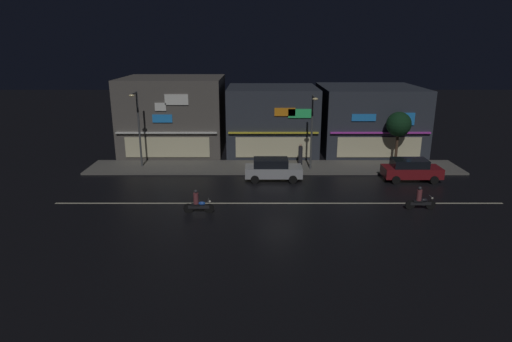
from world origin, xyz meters
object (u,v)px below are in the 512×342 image
object	(u,v)px
motorcycle_lead	(422,200)
traffic_cone	(298,176)
parked_car_near_kerb	(274,169)
parked_car_trailing	(413,170)
streetlamp_west	(140,122)
streetlamp_mid	(314,125)
motorcycle_following	(199,203)
pedestrian_on_sidewalk	(302,155)

from	to	relation	value
motorcycle_lead	traffic_cone	size ratio (longest dim) A/B	3.45
parked_car_near_kerb	motorcycle_lead	xyz separation A→B (m)	(9.03, -6.10, -0.24)
parked_car_trailing	traffic_cone	bearing A→B (deg)	-2.33
streetlamp_west	parked_car_near_kerb	distance (m)	11.69
streetlamp_mid	motorcycle_following	bearing A→B (deg)	-131.72
streetlamp_mid	motorcycle_lead	xyz separation A→B (m)	(5.83, -8.45, -3.15)
traffic_cone	motorcycle_lead	bearing A→B (deg)	-41.27
parked_car_near_kerb	parked_car_trailing	distance (m)	10.48
motorcycle_lead	motorcycle_following	distance (m)	13.90
streetlamp_mid	motorcycle_following	world-z (taller)	streetlamp_mid
streetlamp_mid	pedestrian_on_sidewalk	size ratio (longest dim) A/B	3.36
streetlamp_mid	motorcycle_lead	size ratio (longest dim) A/B	3.18
parked_car_near_kerb	parked_car_trailing	xyz separation A→B (m)	(10.47, -0.13, 0.00)
motorcycle_following	parked_car_trailing	bearing A→B (deg)	-155.39
pedestrian_on_sidewalk	parked_car_near_kerb	distance (m)	4.55
parked_car_trailing	motorcycle_following	bearing A→B (deg)	23.14
streetlamp_west	streetlamp_mid	bearing A→B (deg)	-3.23
parked_car_near_kerb	motorcycle_following	distance (m)	8.26
motorcycle_following	motorcycle_lead	bearing A→B (deg)	-176.14
streetlamp_mid	traffic_cone	world-z (taller)	streetlamp_mid
motorcycle_following	streetlamp_mid	bearing A→B (deg)	-130.25
parked_car_trailing	parked_car_near_kerb	bearing A→B (deg)	-0.70
streetlamp_mid	motorcycle_lead	bearing A→B (deg)	-55.37
streetlamp_mid	parked_car_trailing	bearing A→B (deg)	-18.79
parked_car_trailing	motorcycle_following	distance (m)	16.67
parked_car_near_kerb	traffic_cone	xyz separation A→B (m)	(1.82, 0.22, -0.59)
parked_car_trailing	motorcycle_following	xyz separation A→B (m)	(-15.33, -6.55, -0.24)
parked_car_trailing	streetlamp_west	bearing A→B (deg)	-8.72
pedestrian_on_sidewalk	parked_car_near_kerb	bearing A→B (deg)	-83.02
parked_car_trailing	motorcycle_following	size ratio (longest dim) A/B	2.26
motorcycle_following	traffic_cone	bearing A→B (deg)	-132.59
streetlamp_west	motorcycle_lead	distance (m)	22.16
pedestrian_on_sidewalk	streetlamp_mid	bearing A→B (deg)	-23.98
pedestrian_on_sidewalk	traffic_cone	size ratio (longest dim) A/B	3.27
parked_car_trailing	motorcycle_lead	bearing A→B (deg)	76.40
parked_car_near_kerb	motorcycle_lead	world-z (taller)	parked_car_near_kerb
traffic_cone	pedestrian_on_sidewalk	bearing A→B (deg)	79.71
motorcycle_following	traffic_cone	world-z (taller)	motorcycle_following
pedestrian_on_sidewalk	traffic_cone	xyz separation A→B (m)	(-0.65, -3.59, -0.70)
streetlamp_west	parked_car_trailing	world-z (taller)	streetlamp_west
streetlamp_west	pedestrian_on_sidewalk	size ratio (longest dim) A/B	3.45
streetlamp_west	motorcycle_lead	bearing A→B (deg)	-24.93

